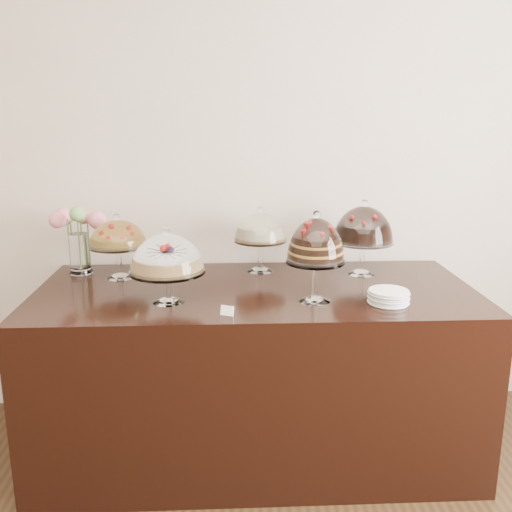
{
  "coord_description": "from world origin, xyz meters",
  "views": [
    {
      "loc": [
        -0.11,
        -0.3,
        1.76
      ],
      "look_at": [
        0.02,
        2.4,
        1.08
      ],
      "focal_mm": 40.0,
      "sensor_mm": 36.0,
      "label": 1
    }
  ],
  "objects_px": {
    "cake_stand_sugar_sponge": "(167,257)",
    "cake_stand_dark_choco": "(363,228)",
    "flower_vase": "(77,233)",
    "plate_stack": "(389,297)",
    "cake_stand_cheesecake": "(260,230)",
    "cake_stand_choco_layer": "(316,244)",
    "cake_stand_fruit_tart": "(118,236)",
    "display_counter": "(256,370)"
  },
  "relations": [
    {
      "from": "cake_stand_fruit_tart",
      "to": "flower_vase",
      "type": "relative_size",
      "value": 0.89
    },
    {
      "from": "cake_stand_fruit_tart",
      "to": "plate_stack",
      "type": "height_order",
      "value": "cake_stand_fruit_tart"
    },
    {
      "from": "cake_stand_choco_layer",
      "to": "flower_vase",
      "type": "xyz_separation_m",
      "value": [
        -1.22,
        0.54,
        -0.05
      ]
    },
    {
      "from": "cake_stand_sugar_sponge",
      "to": "cake_stand_dark_choco",
      "type": "distance_m",
      "value": 1.1
    },
    {
      "from": "display_counter",
      "to": "cake_stand_choco_layer",
      "type": "xyz_separation_m",
      "value": [
        0.27,
        -0.21,
        0.72
      ]
    },
    {
      "from": "display_counter",
      "to": "plate_stack",
      "type": "relative_size",
      "value": 11.7
    },
    {
      "from": "display_counter",
      "to": "cake_stand_cheesecake",
      "type": "bearing_deg",
      "value": 82.58
    },
    {
      "from": "cake_stand_choco_layer",
      "to": "cake_stand_dark_choco",
      "type": "height_order",
      "value": "cake_stand_choco_layer"
    },
    {
      "from": "cake_stand_sugar_sponge",
      "to": "flower_vase",
      "type": "bearing_deg",
      "value": 135.77
    },
    {
      "from": "cake_stand_dark_choco",
      "to": "flower_vase",
      "type": "bearing_deg",
      "value": 176.61
    },
    {
      "from": "cake_stand_dark_choco",
      "to": "cake_stand_sugar_sponge",
      "type": "bearing_deg",
      "value": -156.87
    },
    {
      "from": "cake_stand_cheesecake",
      "to": "plate_stack",
      "type": "bearing_deg",
      "value": -45.84
    },
    {
      "from": "cake_stand_dark_choco",
      "to": "cake_stand_fruit_tart",
      "type": "bearing_deg",
      "value": -179.56
    },
    {
      "from": "cake_stand_fruit_tart",
      "to": "cake_stand_choco_layer",
      "type": "bearing_deg",
      "value": -24.04
    },
    {
      "from": "flower_vase",
      "to": "plate_stack",
      "type": "distance_m",
      "value": 1.68
    },
    {
      "from": "cake_stand_fruit_tart",
      "to": "flower_vase",
      "type": "xyz_separation_m",
      "value": [
        -0.24,
        0.1,
        -0.0
      ]
    },
    {
      "from": "display_counter",
      "to": "cake_stand_cheesecake",
      "type": "height_order",
      "value": "cake_stand_cheesecake"
    },
    {
      "from": "cake_stand_cheesecake",
      "to": "cake_stand_fruit_tart",
      "type": "xyz_separation_m",
      "value": [
        -0.76,
        -0.09,
        -0.01
      ]
    },
    {
      "from": "display_counter",
      "to": "cake_stand_sugar_sponge",
      "type": "distance_m",
      "value": 0.81
    },
    {
      "from": "cake_stand_choco_layer",
      "to": "cake_stand_cheesecake",
      "type": "height_order",
      "value": "cake_stand_choco_layer"
    },
    {
      "from": "cake_stand_dark_choco",
      "to": "plate_stack",
      "type": "relative_size",
      "value": 2.18
    },
    {
      "from": "cake_stand_sugar_sponge",
      "to": "cake_stand_choco_layer",
      "type": "xyz_separation_m",
      "value": [
        0.68,
        -0.02,
        0.06
      ]
    },
    {
      "from": "cake_stand_sugar_sponge",
      "to": "cake_stand_cheesecake",
      "type": "distance_m",
      "value": 0.69
    },
    {
      "from": "cake_stand_fruit_tart",
      "to": "plate_stack",
      "type": "relative_size",
      "value": 1.86
    },
    {
      "from": "plate_stack",
      "to": "cake_stand_dark_choco",
      "type": "bearing_deg",
      "value": 91.43
    },
    {
      "from": "cake_stand_sugar_sponge",
      "to": "cake_stand_fruit_tart",
      "type": "relative_size",
      "value": 1.03
    },
    {
      "from": "cake_stand_choco_layer",
      "to": "plate_stack",
      "type": "relative_size",
      "value": 2.3
    },
    {
      "from": "flower_vase",
      "to": "cake_stand_fruit_tart",
      "type": "bearing_deg",
      "value": -23.31
    },
    {
      "from": "cake_stand_cheesecake",
      "to": "plate_stack",
      "type": "height_order",
      "value": "cake_stand_cheesecake"
    },
    {
      "from": "display_counter",
      "to": "cake_stand_sugar_sponge",
      "type": "xyz_separation_m",
      "value": [
        -0.42,
        -0.2,
        0.67
      ]
    },
    {
      "from": "plate_stack",
      "to": "cake_stand_cheesecake",
      "type": "bearing_deg",
      "value": 134.16
    },
    {
      "from": "cake_stand_sugar_sponge",
      "to": "cake_stand_cheesecake",
      "type": "height_order",
      "value": "cake_stand_cheesecake"
    },
    {
      "from": "cake_stand_fruit_tart",
      "to": "cake_stand_cheesecake",
      "type": "bearing_deg",
      "value": 7.09
    },
    {
      "from": "cake_stand_choco_layer",
      "to": "cake_stand_fruit_tart",
      "type": "relative_size",
      "value": 1.23
    },
    {
      "from": "cake_stand_cheesecake",
      "to": "cake_stand_fruit_tart",
      "type": "height_order",
      "value": "cake_stand_cheesecake"
    },
    {
      "from": "cake_stand_choco_layer",
      "to": "cake_stand_cheesecake",
      "type": "distance_m",
      "value": 0.58
    },
    {
      "from": "cake_stand_choco_layer",
      "to": "cake_stand_cheesecake",
      "type": "relative_size",
      "value": 1.18
    },
    {
      "from": "display_counter",
      "to": "cake_stand_fruit_tart",
      "type": "height_order",
      "value": "cake_stand_fruit_tart"
    },
    {
      "from": "cake_stand_choco_layer",
      "to": "flower_vase",
      "type": "relative_size",
      "value": 1.1
    },
    {
      "from": "cake_stand_dark_choco",
      "to": "plate_stack",
      "type": "bearing_deg",
      "value": -88.57
    },
    {
      "from": "cake_stand_sugar_sponge",
      "to": "cake_stand_choco_layer",
      "type": "relative_size",
      "value": 0.83
    },
    {
      "from": "cake_stand_cheesecake",
      "to": "cake_stand_sugar_sponge",
      "type": "bearing_deg",
      "value": -131.6
    }
  ]
}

